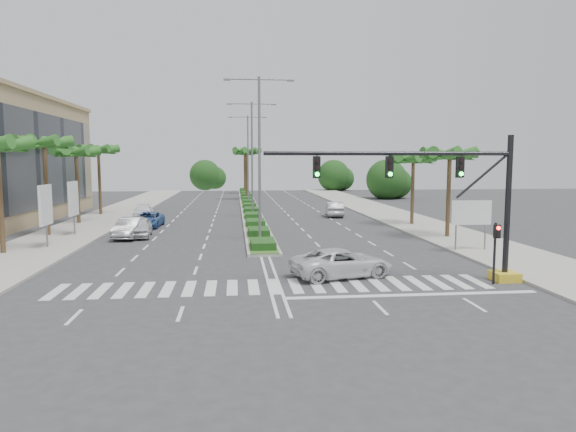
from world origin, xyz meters
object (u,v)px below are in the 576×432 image
Objects in this scene: car_parked_b at (130,228)px; car_parked_c at (148,220)px; car_parked_a at (139,227)px; car_right at (334,209)px; car_parked_d at (143,211)px; car_crossing at (342,263)px.

car_parked_b is 6.48m from car_parked_c.
car_parked_a is 0.74m from car_parked_b.
car_right is at bearing 31.40° from car_parked_a.
car_parked_b is at bearing 41.90° from car_right.
car_parked_a is 0.95× the size of car_parked_b.
car_parked_a is at bearing -86.57° from car_parked_d.
car_parked_b reaches higher than car_crossing.
car_parked_c is 0.94× the size of car_crossing.
car_right reaches higher than car_parked_c.
car_right reaches higher than car_parked_a.
car_right is (18.46, 7.25, 0.11)m from car_parked_c.
car_parked_c is at bearing 88.03° from car_parked_a.
car_parked_c is at bearing 91.76° from car_parked_b.
car_crossing is 29.13m from car_right.
car_parked_a is 0.92× the size of car_parked_c.
car_crossing is (15.05, -29.37, 0.07)m from car_parked_d.
car_parked_a reaches higher than car_parked_d.
car_right is at bearing 40.82° from car_parked_b.
car_parked_d is (-2.13, 14.09, -0.10)m from car_parked_a.
car_crossing is at bearing 85.46° from car_right.
car_crossing is (13.58, -14.94, -0.05)m from car_parked_b.
car_right is at bearing -25.15° from car_crossing.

